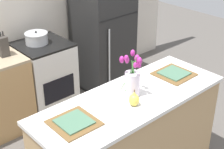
{
  "coord_description": "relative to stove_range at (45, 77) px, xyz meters",
  "views": [
    {
      "loc": [
        -1.79,
        -1.74,
        2.46
      ],
      "look_at": [
        0.0,
        0.25,
        1.05
      ],
      "focal_mm": 55.0,
      "sensor_mm": 36.0,
      "label": 1
    }
  ],
  "objects": [
    {
      "name": "back_wall",
      "position": [
        -0.1,
        0.4,
        0.9
      ],
      "size": [
        5.2,
        0.08,
        2.7
      ],
      "color": "silver",
      "rests_on": "ground_plane"
    },
    {
      "name": "kitchen_island",
      "position": [
        -0.1,
        -1.6,
        0.02
      ],
      "size": [
        1.8,
        0.66,
        0.93
      ],
      "color": "tan",
      "rests_on": "ground_plane"
    },
    {
      "name": "stove_range",
      "position": [
        0.0,
        0.0,
        0.0
      ],
      "size": [
        0.6,
        0.61,
        0.9
      ],
      "color": "silver",
      "rests_on": "ground_plane"
    },
    {
      "name": "refrigerator",
      "position": [
        0.95,
        0.0,
        0.43
      ],
      "size": [
        0.68,
        0.67,
        1.76
      ],
      "color": "black",
      "rests_on": "ground_plane"
    },
    {
      "name": "flower_vase",
      "position": [
        -0.07,
        -1.57,
        0.62
      ],
      "size": [
        0.19,
        0.17,
        0.4
      ],
      "color": "silver",
      "rests_on": "kitchen_island"
    },
    {
      "name": "pear_figurine",
      "position": [
        -0.18,
        -1.7,
        0.54
      ],
      "size": [
        0.09,
        0.09,
        0.15
      ],
      "color": "#E5CC4C",
      "rests_on": "kitchen_island"
    },
    {
      "name": "plate_setting_left",
      "position": [
        -0.69,
        -1.58,
        0.49
      ],
      "size": [
        0.33,
        0.33,
        0.02
      ],
      "color": "brown",
      "rests_on": "kitchen_island"
    },
    {
      "name": "plate_setting_right",
      "position": [
        0.49,
        -1.58,
        0.49
      ],
      "size": [
        0.33,
        0.33,
        0.02
      ],
      "color": "brown",
      "rests_on": "kitchen_island"
    },
    {
      "name": "cooking_pot",
      "position": [
        -0.04,
        0.04,
        0.52
      ],
      "size": [
        0.27,
        0.27,
        0.16
      ],
      "color": "#B2B5B7",
      "rests_on": "stove_range"
    },
    {
      "name": "knife_block",
      "position": [
        -0.49,
        -0.0,
        0.56
      ],
      "size": [
        0.1,
        0.14,
        0.27
      ],
      "color": "#3D3833",
      "rests_on": "back_counter"
    }
  ]
}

